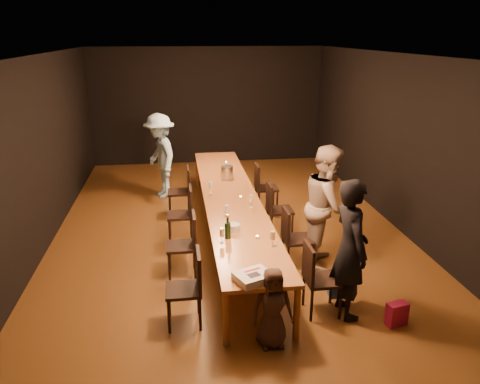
{
  "coord_description": "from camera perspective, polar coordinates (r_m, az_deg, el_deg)",
  "views": [
    {
      "loc": [
        -0.86,
        -7.29,
        3.33
      ],
      "look_at": [
        0.08,
        -0.55,
        1.0
      ],
      "focal_mm": 35.0,
      "sensor_mm": 36.0,
      "label": 1
    }
  ],
  "objects": [
    {
      "name": "ground",
      "position": [
        8.06,
        -1.13,
        -5.52
      ],
      "size": [
        10.0,
        10.0,
        0.0
      ],
      "primitive_type": "plane",
      "color": "#4B2912",
      "rests_on": "ground"
    },
    {
      "name": "room_shell",
      "position": [
        7.45,
        -1.23,
        9.2
      ],
      "size": [
        6.04,
        10.04,
        3.02
      ],
      "color": "black",
      "rests_on": "ground"
    },
    {
      "name": "table",
      "position": [
        7.8,
        -1.16,
        -0.82
      ],
      "size": [
        0.9,
        6.0,
        0.75
      ],
      "color": "#99652C",
      "rests_on": "ground"
    },
    {
      "name": "chair_right_0",
      "position": [
        5.92,
        10.04,
        -10.38
      ],
      "size": [
        0.42,
        0.42,
        0.93
      ],
      "primitive_type": null,
      "rotation": [
        0.0,
        0.0,
        -1.57
      ],
      "color": "black",
      "rests_on": "ground"
    },
    {
      "name": "chair_right_1",
      "position": [
        6.94,
        7.06,
        -5.64
      ],
      "size": [
        0.42,
        0.42,
        0.93
      ],
      "primitive_type": null,
      "rotation": [
        0.0,
        0.0,
        -1.57
      ],
      "color": "black",
      "rests_on": "ground"
    },
    {
      "name": "chair_right_2",
      "position": [
        8.02,
        4.9,
        -2.12
      ],
      "size": [
        0.42,
        0.42,
        0.93
      ],
      "primitive_type": null,
      "rotation": [
        0.0,
        0.0,
        -1.57
      ],
      "color": "black",
      "rests_on": "ground"
    },
    {
      "name": "chair_right_3",
      "position": [
        9.12,
        3.26,
        0.55
      ],
      "size": [
        0.42,
        0.42,
        0.93
      ],
      "primitive_type": null,
      "rotation": [
        0.0,
        0.0,
        -1.57
      ],
      "color": "black",
      "rests_on": "ground"
    },
    {
      "name": "chair_left_0",
      "position": [
        5.67,
        -6.92,
        -11.63
      ],
      "size": [
        0.42,
        0.42,
        0.93
      ],
      "primitive_type": null,
      "rotation": [
        0.0,
        0.0,
        1.57
      ],
      "color": "black",
      "rests_on": "ground"
    },
    {
      "name": "chair_left_1",
      "position": [
        6.73,
        -7.17,
        -6.47
      ],
      "size": [
        0.42,
        0.42,
        0.93
      ],
      "primitive_type": null,
      "rotation": [
        0.0,
        0.0,
        1.57
      ],
      "color": "black",
      "rests_on": "ground"
    },
    {
      "name": "chair_left_2",
      "position": [
        7.83,
        -7.34,
        -2.73
      ],
      "size": [
        0.42,
        0.42,
        0.93
      ],
      "primitive_type": null,
      "rotation": [
        0.0,
        0.0,
        1.57
      ],
      "color": "black",
      "rests_on": "ground"
    },
    {
      "name": "chair_left_3",
      "position": [
        8.96,
        -7.47,
        0.08
      ],
      "size": [
        0.42,
        0.42,
        0.93
      ],
      "primitive_type": null,
      "rotation": [
        0.0,
        0.0,
        1.57
      ],
      "color": "black",
      "rests_on": "ground"
    },
    {
      "name": "woman_birthday",
      "position": [
        5.78,
        13.29,
        -6.76
      ],
      "size": [
        0.46,
        0.66,
        1.75
      ],
      "primitive_type": "imported",
      "rotation": [
        0.0,
        0.0,
        1.63
      ],
      "color": "black",
      "rests_on": "ground"
    },
    {
      "name": "woman_tan",
      "position": [
        6.99,
        10.64,
        -1.7
      ],
      "size": [
        0.96,
        1.08,
        1.82
      ],
      "primitive_type": "imported",
      "rotation": [
        0.0,
        0.0,
        1.2
      ],
      "color": "#C0A690",
      "rests_on": "ground"
    },
    {
      "name": "man_blue",
      "position": [
        9.93,
        -9.68,
        4.36
      ],
      "size": [
        0.99,
        1.29,
        1.77
      ],
      "primitive_type": "imported",
      "rotation": [
        0.0,
        0.0,
        -1.24
      ],
      "color": "#9BCEF1",
      "rests_on": "ground"
    },
    {
      "name": "child",
      "position": [
        5.28,
        3.98,
        -13.91
      ],
      "size": [
        0.47,
        0.32,
        0.94
      ],
      "primitive_type": "imported",
      "rotation": [
        0.0,
        0.0,
        0.05
      ],
      "color": "#422E25",
      "rests_on": "ground"
    },
    {
      "name": "gift_bag_red",
      "position": [
        6.06,
        18.57,
        -13.91
      ],
      "size": [
        0.27,
        0.19,
        0.29
      ],
      "primitive_type": "cube",
      "rotation": [
        0.0,
        0.0,
        0.23
      ],
      "color": "#C21D5A",
      "rests_on": "ground"
    },
    {
      "name": "gift_bag_blue",
      "position": [
        6.44,
        11.76,
        -11.29
      ],
      "size": [
        0.22,
        0.15,
        0.27
      ],
      "primitive_type": "cube",
      "rotation": [
        0.0,
        0.0,
        -0.05
      ],
      "color": "#2851B0",
      "rests_on": "ground"
    },
    {
      "name": "birthday_cake",
      "position": [
        5.2,
        1.64,
        -10.32
      ],
      "size": [
        0.48,
        0.44,
        0.09
      ],
      "rotation": [
        0.0,
        0.0,
        0.4
      ],
      "color": "white",
      "rests_on": "table"
    },
    {
      "name": "plate_stack",
      "position": [
        6.41,
        -0.77,
        -4.36
      ],
      "size": [
        0.22,
        0.22,
        0.1
      ],
      "primitive_type": "cylinder",
      "rotation": [
        0.0,
        0.0,
        -0.26
      ],
      "color": "silver",
      "rests_on": "table"
    },
    {
      "name": "champagne_bottle",
      "position": [
        6.15,
        -1.51,
        -4.22
      ],
      "size": [
        0.1,
        0.1,
        0.34
      ],
      "primitive_type": null,
      "rotation": [
        0.0,
        0.0,
        0.36
      ],
      "color": "black",
      "rests_on": "table"
    },
    {
      "name": "ice_bucket",
      "position": [
        8.67,
        -1.6,
        2.41
      ],
      "size": [
        0.28,
        0.28,
        0.24
      ],
      "primitive_type": "cylinder",
      "rotation": [
        0.0,
        0.0,
        -0.28
      ],
      "color": "silver",
      "rests_on": "table"
    },
    {
      "name": "wineglass_0",
      "position": [
        6.04,
        -2.22,
        -5.34
      ],
      "size": [
        0.06,
        0.06,
        0.21
      ],
      "primitive_type": null,
      "color": "beige",
      "rests_on": "table"
    },
    {
      "name": "wineglass_1",
      "position": [
        5.96,
        3.98,
        -5.72
      ],
      "size": [
        0.06,
        0.06,
        0.21
      ],
      "primitive_type": null,
      "color": "beige",
      "rests_on": "table"
    },
    {
      "name": "wineglass_2",
      "position": [
        6.81,
        -1.62,
        -2.44
      ],
      "size": [
        0.06,
        0.06,
        0.21
      ],
      "primitive_type": null,
      "color": "silver",
      "rests_on": "table"
    },
    {
      "name": "wineglass_3",
      "position": [
        7.24,
        1.38,
        -1.12
      ],
      "size": [
        0.06,
        0.06,
        0.21
      ],
      "primitive_type": null,
      "color": "beige",
      "rests_on": "table"
    },
    {
      "name": "wineglass_4",
      "position": [
        7.88,
        -3.6,
        0.54
      ],
      "size": [
        0.06,
        0.06,
        0.21
      ],
      "primitive_type": null,
      "color": "silver",
      "rests_on": "table"
    },
    {
      "name": "wineglass_5",
      "position": [
        8.73,
        -1.11,
        2.42
      ],
      "size": [
        0.06,
        0.06,
        0.21
      ],
      "primitive_type": null,
      "color": "silver",
      "rests_on": "table"
    },
    {
      "name": "tealight_near",
      "position": [
        6.21,
        2.12,
        -5.51
      ],
      "size": [
        0.05,
        0.05,
        0.03
      ],
      "primitive_type": "cylinder",
      "color": "#B2B7B2",
      "rests_on": "table"
    },
    {
      "name": "tealight_mid",
      "position": [
        7.66,
        0.07,
        -0.67
      ],
      "size": [
        0.05,
        0.05,
        0.03
      ],
      "primitive_type": "cylinder",
      "color": "#B2B7B2",
      "rests_on": "table"
    },
    {
      "name": "tealight_far",
      "position": [
        9.73,
        -1.72,
        3.61
      ],
      "size": [
        0.05,
        0.05,
        0.03
      ],
      "primitive_type": "cylinder",
      "color": "#B2B7B2",
      "rests_on": "table"
    }
  ]
}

